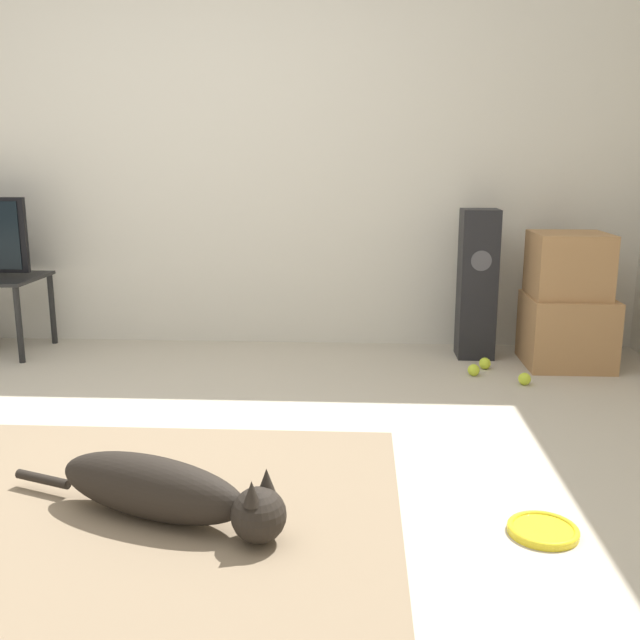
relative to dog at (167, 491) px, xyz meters
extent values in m
plane|color=#BCB29E|center=(-0.22, 0.33, -0.11)|extent=(12.00, 12.00, 0.00)
cube|color=beige|center=(-0.22, 2.43, 1.16)|extent=(8.00, 0.06, 2.55)
cube|color=#847056|center=(-0.14, 0.09, -0.11)|extent=(1.81, 1.46, 0.01)
ellipsoid|color=black|center=(-0.06, 0.02, 0.00)|extent=(0.72, 0.41, 0.21)
sphere|color=black|center=(0.32, -0.12, -0.01)|extent=(0.17, 0.17, 0.17)
cone|color=black|center=(0.34, -0.07, 0.08)|extent=(0.06, 0.06, 0.08)
cone|color=black|center=(0.30, -0.16, 0.08)|extent=(0.06, 0.06, 0.08)
cylinder|color=black|center=(-0.50, 0.18, -0.06)|extent=(0.23, 0.11, 0.03)
cylinder|color=yellow|center=(1.21, 0.00, -0.11)|extent=(0.22, 0.22, 0.02)
torus|color=yellow|center=(1.21, 0.00, -0.10)|extent=(0.23, 0.23, 0.02)
cube|color=#A87A4C|center=(1.82, 1.97, 0.09)|extent=(0.47, 0.47, 0.40)
cube|color=#A87A4C|center=(1.80, 1.98, 0.47)|extent=(0.41, 0.41, 0.36)
cube|color=black|center=(1.32, 2.12, 0.33)|extent=(0.21, 0.21, 0.89)
cylinder|color=#4C4C51|center=(1.32, 2.01, 0.48)|extent=(0.12, 0.00, 0.12)
cylinder|color=black|center=(-1.36, 1.83, 0.11)|extent=(0.04, 0.04, 0.45)
cylinder|color=black|center=(-1.36, 2.29, 0.11)|extent=(0.04, 0.04, 0.45)
sphere|color=#C6E033|center=(1.25, 1.71, -0.08)|extent=(0.07, 0.07, 0.07)
sphere|color=#C6E033|center=(1.34, 1.85, -0.08)|extent=(0.07, 0.07, 0.07)
sphere|color=#C6E033|center=(1.50, 1.56, -0.08)|extent=(0.07, 0.07, 0.07)
camera|label=1|loc=(0.61, -2.10, 1.05)|focal=40.00mm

